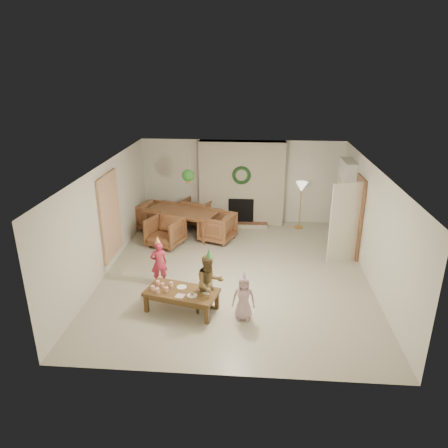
# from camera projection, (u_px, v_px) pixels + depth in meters

# --- Properties ---
(floor) EXTENTS (7.00, 7.00, 0.00)m
(floor) POSITION_uv_depth(u_px,v_px,m) (235.00, 272.00, 9.85)
(floor) COLOR #B7B29E
(floor) RESTS_ON ground
(ceiling) EXTENTS (7.00, 7.00, 0.00)m
(ceiling) POSITION_uv_depth(u_px,v_px,m) (237.00, 168.00, 8.95)
(ceiling) COLOR white
(ceiling) RESTS_ON wall_back
(wall_back) EXTENTS (7.00, 0.00, 7.00)m
(wall_back) POSITION_uv_depth(u_px,v_px,m) (242.00, 181.00, 12.66)
(wall_back) COLOR silver
(wall_back) RESTS_ON floor
(wall_front) EXTENTS (7.00, 0.00, 7.00)m
(wall_front) POSITION_uv_depth(u_px,v_px,m) (224.00, 307.00, 6.14)
(wall_front) COLOR silver
(wall_front) RESTS_ON floor
(wall_left) EXTENTS (0.00, 7.00, 7.00)m
(wall_left) POSITION_uv_depth(u_px,v_px,m) (105.00, 219.00, 9.62)
(wall_left) COLOR silver
(wall_left) RESTS_ON floor
(wall_right) EXTENTS (0.00, 7.00, 7.00)m
(wall_right) POSITION_uv_depth(u_px,v_px,m) (373.00, 226.00, 9.18)
(wall_right) COLOR silver
(wall_right) RESTS_ON floor
(fireplace_mass) EXTENTS (2.50, 0.40, 2.50)m
(fireplace_mass) POSITION_uv_depth(u_px,v_px,m) (242.00, 183.00, 12.47)
(fireplace_mass) COLOR #532416
(fireplace_mass) RESTS_ON floor
(fireplace_hearth) EXTENTS (1.60, 0.30, 0.12)m
(fireplace_hearth) POSITION_uv_depth(u_px,v_px,m) (241.00, 225.00, 12.57)
(fireplace_hearth) COLOR #592818
(fireplace_hearth) RESTS_ON floor
(fireplace_firebox) EXTENTS (0.75, 0.12, 0.75)m
(fireplace_firebox) POSITION_uv_depth(u_px,v_px,m) (241.00, 211.00, 12.59)
(fireplace_firebox) COLOR black
(fireplace_firebox) RESTS_ON floor
(fireplace_wreath) EXTENTS (0.54, 0.10, 0.54)m
(fireplace_wreath) POSITION_uv_depth(u_px,v_px,m) (241.00, 175.00, 12.15)
(fireplace_wreath) COLOR #153817
(fireplace_wreath) RESTS_ON fireplace_mass
(floor_lamp_base) EXTENTS (0.26, 0.26, 0.03)m
(floor_lamp_base) POSITION_uv_depth(u_px,v_px,m) (299.00, 227.00, 12.51)
(floor_lamp_base) COLOR gold
(floor_lamp_base) RESTS_ON floor
(floor_lamp_post) EXTENTS (0.03, 0.03, 1.26)m
(floor_lamp_post) POSITION_uv_depth(u_px,v_px,m) (300.00, 207.00, 12.28)
(floor_lamp_post) COLOR gold
(floor_lamp_post) RESTS_ON floor
(floor_lamp_shade) EXTENTS (0.34, 0.34, 0.28)m
(floor_lamp_shade) POSITION_uv_depth(u_px,v_px,m) (302.00, 187.00, 12.06)
(floor_lamp_shade) COLOR beige
(floor_lamp_shade) RESTS_ON floor_lamp_post
(bookshelf_carcass) EXTENTS (0.30, 1.00, 2.20)m
(bookshelf_carcass) POSITION_uv_depth(u_px,v_px,m) (345.00, 201.00, 11.39)
(bookshelf_carcass) COLOR white
(bookshelf_carcass) RESTS_ON floor
(bookshelf_shelf_a) EXTENTS (0.30, 0.92, 0.03)m
(bookshelf_shelf_a) POSITION_uv_depth(u_px,v_px,m) (341.00, 223.00, 11.62)
(bookshelf_shelf_a) COLOR white
(bookshelf_shelf_a) RESTS_ON bookshelf_carcass
(bookshelf_shelf_b) EXTENTS (0.30, 0.92, 0.03)m
(bookshelf_shelf_b) POSITION_uv_depth(u_px,v_px,m) (343.00, 209.00, 11.48)
(bookshelf_shelf_b) COLOR white
(bookshelf_shelf_b) RESTS_ON bookshelf_carcass
(bookshelf_shelf_c) EXTENTS (0.30, 0.92, 0.03)m
(bookshelf_shelf_c) POSITION_uv_depth(u_px,v_px,m) (344.00, 195.00, 11.34)
(bookshelf_shelf_c) COLOR white
(bookshelf_shelf_c) RESTS_ON bookshelf_carcass
(bookshelf_shelf_d) EXTENTS (0.30, 0.92, 0.03)m
(bookshelf_shelf_d) POSITION_uv_depth(u_px,v_px,m) (346.00, 181.00, 11.19)
(bookshelf_shelf_d) COLOR white
(bookshelf_shelf_d) RESTS_ON bookshelf_carcass
(books_row_lower) EXTENTS (0.20, 0.40, 0.24)m
(books_row_lower) POSITION_uv_depth(u_px,v_px,m) (342.00, 220.00, 11.43)
(books_row_lower) COLOR #A0391D
(books_row_lower) RESTS_ON bookshelf_shelf_a
(books_row_mid) EXTENTS (0.20, 0.44, 0.24)m
(books_row_mid) POSITION_uv_depth(u_px,v_px,m) (342.00, 204.00, 11.48)
(books_row_mid) COLOR navy
(books_row_mid) RESTS_ON bookshelf_shelf_b
(books_row_upper) EXTENTS (0.20, 0.36, 0.22)m
(books_row_upper) POSITION_uv_depth(u_px,v_px,m) (345.00, 192.00, 11.20)
(books_row_upper) COLOR gold
(books_row_upper) RESTS_ON bookshelf_shelf_c
(door_frame) EXTENTS (0.05, 0.86, 2.04)m
(door_frame) POSITION_uv_depth(u_px,v_px,m) (358.00, 217.00, 10.38)
(door_frame) COLOR brown
(door_frame) RESTS_ON floor
(door_leaf) EXTENTS (0.77, 0.32, 2.00)m
(door_leaf) POSITION_uv_depth(u_px,v_px,m) (345.00, 223.00, 10.06)
(door_leaf) COLOR beige
(door_leaf) RESTS_ON floor
(curtain_panel) EXTENTS (0.06, 1.20, 2.00)m
(curtain_panel) POSITION_uv_depth(u_px,v_px,m) (110.00, 216.00, 9.80)
(curtain_panel) COLOR beige
(curtain_panel) RESTS_ON wall_left
(dining_table) EXTENTS (2.29, 1.76, 0.71)m
(dining_table) POSITION_uv_depth(u_px,v_px,m) (182.00, 222.00, 11.93)
(dining_table) COLOR brown
(dining_table) RESTS_ON floor
(dining_chair_near) EXTENTS (1.09, 1.10, 0.79)m
(dining_chair_near) POSITION_uv_depth(u_px,v_px,m) (165.00, 232.00, 11.17)
(dining_chair_near) COLOR brown
(dining_chair_near) RESTS_ON floor
(dining_chair_far) EXTENTS (1.09, 1.10, 0.79)m
(dining_chair_far) POSITION_uv_depth(u_px,v_px,m) (197.00, 212.00, 12.67)
(dining_chair_far) COLOR brown
(dining_chair_far) RESTS_ON floor
(dining_chair_left) EXTENTS (1.10, 1.09, 0.79)m
(dining_chair_left) POSITION_uv_depth(u_px,v_px,m) (156.00, 217.00, 12.27)
(dining_chair_left) COLOR brown
(dining_chair_left) RESTS_ON floor
(dining_chair_right) EXTENTS (1.10, 1.09, 0.79)m
(dining_chair_right) POSITION_uv_depth(u_px,v_px,m) (217.00, 227.00, 11.48)
(dining_chair_right) COLOR brown
(dining_chair_right) RESTS_ON floor
(hanging_plant_cord) EXTENTS (0.01, 0.01, 0.70)m
(hanging_plant_cord) POSITION_uv_depth(u_px,v_px,m) (188.00, 167.00, 10.57)
(hanging_plant_cord) COLOR tan
(hanging_plant_cord) RESTS_ON ceiling
(hanging_plant_pot) EXTENTS (0.16, 0.16, 0.12)m
(hanging_plant_pot) POSITION_uv_depth(u_px,v_px,m) (188.00, 180.00, 10.69)
(hanging_plant_pot) COLOR #A05833
(hanging_plant_pot) RESTS_ON hanging_plant_cord
(hanging_plant_foliage) EXTENTS (0.32, 0.32, 0.32)m
(hanging_plant_foliage) POSITION_uv_depth(u_px,v_px,m) (188.00, 176.00, 10.65)
(hanging_plant_foliage) COLOR #1A4A18
(hanging_plant_foliage) RESTS_ON hanging_plant_pot
(coffee_table_top) EXTENTS (1.53, 1.02, 0.06)m
(coffee_table_top) POSITION_uv_depth(u_px,v_px,m) (182.00, 292.00, 8.21)
(coffee_table_top) COLOR brown
(coffee_table_top) RESTS_ON floor
(coffee_table_apron) EXTENTS (1.40, 0.89, 0.09)m
(coffee_table_apron) POSITION_uv_depth(u_px,v_px,m) (182.00, 295.00, 8.23)
(coffee_table_apron) COLOR brown
(coffee_table_apron) RESTS_ON floor
(coffee_leg_fl) EXTENTS (0.09, 0.09, 0.37)m
(coffee_leg_fl) POSITION_uv_depth(u_px,v_px,m) (146.00, 303.00, 8.22)
(coffee_leg_fl) COLOR brown
(coffee_leg_fl) RESTS_ON floor
(coffee_leg_fr) EXTENTS (0.09, 0.09, 0.37)m
(coffee_leg_fr) POSITION_uv_depth(u_px,v_px,m) (207.00, 315.00, 7.84)
(coffee_leg_fr) COLOR brown
(coffee_leg_fr) RESTS_ON floor
(coffee_leg_bl) EXTENTS (0.09, 0.09, 0.37)m
(coffee_leg_bl) POSITION_uv_depth(u_px,v_px,m) (160.00, 290.00, 8.72)
(coffee_leg_bl) COLOR brown
(coffee_leg_bl) RESTS_ON floor
(coffee_leg_br) EXTENTS (0.09, 0.09, 0.37)m
(coffee_leg_br) POSITION_uv_depth(u_px,v_px,m) (217.00, 300.00, 8.35)
(coffee_leg_br) COLOR brown
(coffee_leg_br) RESTS_ON floor
(cup_a) EXTENTS (0.09, 0.09, 0.10)m
(cup_a) POSITION_uv_depth(u_px,v_px,m) (153.00, 288.00, 8.19)
(cup_a) COLOR white
(cup_a) RESTS_ON coffee_table_top
(cup_b) EXTENTS (0.09, 0.09, 0.10)m
(cup_b) POSITION_uv_depth(u_px,v_px,m) (158.00, 283.00, 8.39)
(cup_b) COLOR white
(cup_b) RESTS_ON coffee_table_top
(cup_c) EXTENTS (0.09, 0.09, 0.10)m
(cup_c) POSITION_uv_depth(u_px,v_px,m) (157.00, 290.00, 8.11)
(cup_c) COLOR white
(cup_c) RESTS_ON coffee_table_top
(cup_d) EXTENTS (0.09, 0.09, 0.10)m
(cup_d) POSITION_uv_depth(u_px,v_px,m) (162.00, 285.00, 8.30)
(cup_d) COLOR white
(cup_d) RESTS_ON coffee_table_top
(cup_e) EXTENTS (0.09, 0.09, 0.10)m
(cup_e) POSITION_uv_depth(u_px,v_px,m) (167.00, 290.00, 8.14)
(cup_e) COLOR white
(cup_e) RESTS_ON coffee_table_top
(cup_f) EXTENTS (0.09, 0.09, 0.10)m
(cup_f) POSITION_uv_depth(u_px,v_px,m) (171.00, 284.00, 8.33)
(cup_f) COLOR white
(cup_f) RESTS_ON coffee_table_top
(plate_a) EXTENTS (0.24, 0.24, 0.01)m
(plate_a) POSITION_uv_depth(u_px,v_px,m) (182.00, 287.00, 8.32)
(plate_a) COLOR white
(plate_a) RESTS_ON coffee_table_top
(plate_b) EXTENTS (0.24, 0.24, 0.01)m
(plate_b) POSITION_uv_depth(u_px,v_px,m) (192.00, 295.00, 8.02)
(plate_b) COLOR white
(plate_b) RESTS_ON coffee_table_top
(plate_c) EXTENTS (0.24, 0.24, 0.01)m
(plate_c) POSITION_uv_depth(u_px,v_px,m) (207.00, 292.00, 8.14)
(plate_c) COLOR white
(plate_c) RESTS_ON coffee_table_top
(food_scoop) EXTENTS (0.09, 0.09, 0.08)m
(food_scoop) POSITION_uv_depth(u_px,v_px,m) (192.00, 294.00, 8.00)
(food_scoop) COLOR tan
(food_scoop) RESTS_ON plate_b
(napkin_left) EXTENTS (0.20, 0.20, 0.01)m
(napkin_left) POSITION_uv_depth(u_px,v_px,m) (180.00, 296.00, 8.01)
(napkin_left) COLOR #DCA2B5
(napkin_left) RESTS_ON coffee_table_top
(napkin_right) EXTENTS (0.20, 0.20, 0.01)m
(napkin_right) POSITION_uv_depth(u_px,v_px,m) (203.00, 289.00, 8.25)
(napkin_right) COLOR #DCA2B5
(napkin_right) RESTS_ON coffee_table_top
(child_red) EXTENTS (0.43, 0.36, 1.01)m
(child_red) POSITION_uv_depth(u_px,v_px,m) (159.00, 263.00, 9.17)
(child_red) COLOR #B9273E
(child_red) RESTS_ON floor
(party_hat_red) EXTENTS (0.14, 0.14, 0.19)m
(party_hat_red) POSITION_uv_depth(u_px,v_px,m) (157.00, 240.00, 8.97)
(party_hat_red) COLOR #F0D350
(party_hat_red) RESTS_ON child_red
(child_plaid) EXTENTS (0.73, 0.68, 1.20)m
(child_plaid) POSITION_uv_depth(u_px,v_px,m) (209.00, 284.00, 8.10)
(child_plaid) COLOR brown
(child_plaid) RESTS_ON floor
(party_hat_plaid) EXTENTS (0.16, 0.16, 0.20)m
(party_hat_plaid) POSITION_uv_depth(u_px,v_px,m) (209.00, 254.00, 7.87)
(party_hat_plaid) COLOR green
(party_hat_plaid) RESTS_ON child_plaid
(child_pink) EXTENTS (0.45, 0.30, 0.89)m
(child_pink) POSITION_uv_depth(u_px,v_px,m) (244.00, 298.00, 7.91)
(child_pink) COLOR #CAA2AE
(child_pink) RESTS_ON floor
(party_hat_pink) EXTENTS (0.14, 0.14, 0.16)m
(party_hat_pink) POSITION_uv_depth(u_px,v_px,m) (244.00, 275.00, 7.74)
(party_hat_pink) COLOR silver
(party_hat_pink) RESTS_ON child_pink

